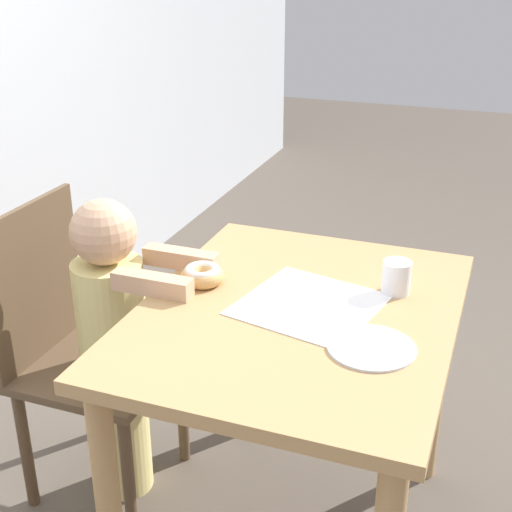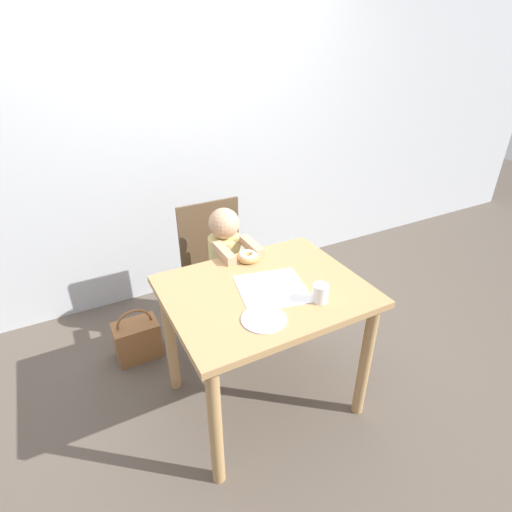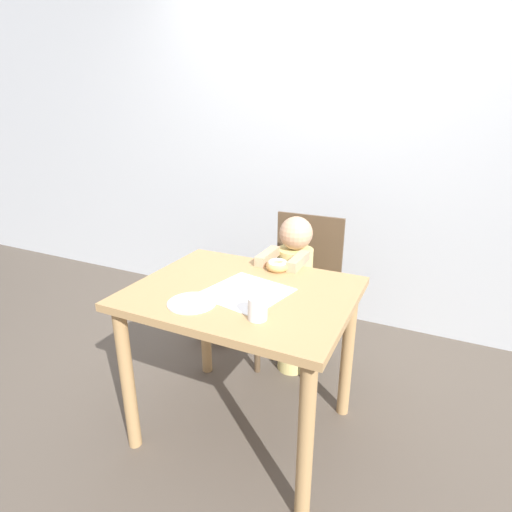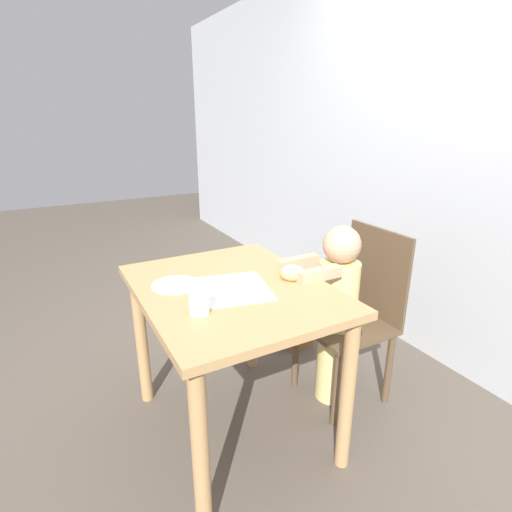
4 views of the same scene
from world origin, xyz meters
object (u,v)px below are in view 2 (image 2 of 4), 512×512
at_px(chair, 219,272).
at_px(cup, 320,293).
at_px(donut, 248,257).
at_px(handbag, 137,339).
at_px(child_figure, 226,275).

bearing_deg(chair, cup, -81.44).
bearing_deg(donut, handbag, 145.55).
bearing_deg(handbag, child_figure, -12.35).
xyz_separation_m(donut, cup, (0.12, -0.49, 0.02)).
bearing_deg(chair, child_figure, -90.00).
height_order(donut, handbag, donut).
xyz_separation_m(child_figure, cup, (0.13, -0.77, 0.29)).
height_order(child_figure, donut, child_figure).
relative_size(chair, handbag, 2.52).
relative_size(child_figure, handbag, 2.65).
bearing_deg(child_figure, chair, 90.00).
bearing_deg(handbag, donut, -34.45).
height_order(chair, donut, chair).
distance_m(child_figure, cup, 0.83).
xyz_separation_m(handbag, cup, (0.72, -0.89, 0.67)).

